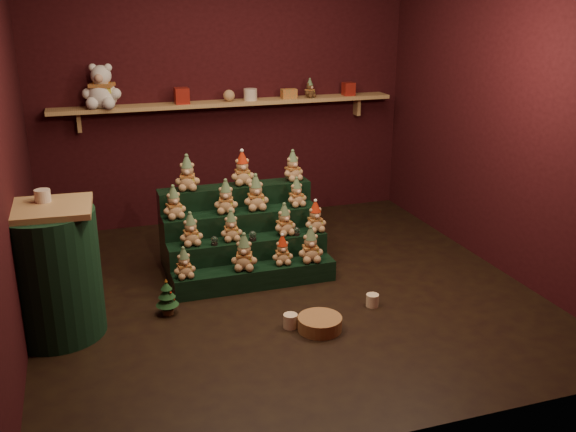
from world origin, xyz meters
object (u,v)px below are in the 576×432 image
object	(u,v)px
snow_globe_a	(214,241)
brown_bear	(310,88)
mini_christmas_tree	(167,297)
mug_left	(290,321)
white_bear	(101,80)
snow_globe_c	(297,231)
side_table	(52,272)
snow_globe_b	(253,236)
mug_right	(372,300)
riser_tier_front	(255,277)
wicker_basket	(320,323)

from	to	relation	value
snow_globe_a	brown_bear	distance (m)	2.32
mini_christmas_tree	mug_left	bearing A→B (deg)	-30.84
brown_bear	white_bear	bearing A→B (deg)	152.03
snow_globe_c	mug_left	xyz separation A→B (m)	(-0.37, -0.94, -0.34)
side_table	brown_bear	bearing A→B (deg)	40.27
snow_globe_b	snow_globe_c	bearing A→B (deg)	0.00
mug_right	brown_bear	size ratio (longest dim) A/B	0.52
riser_tier_front	mug_left	distance (m)	0.78
mug_left	snow_globe_b	bearing A→B (deg)	91.88
riser_tier_front	snow_globe_c	world-z (taller)	snow_globe_c
snow_globe_b	snow_globe_a	bearing A→B (deg)	180.00
mug_left	side_table	bearing A→B (deg)	164.40
riser_tier_front	snow_globe_a	world-z (taller)	snow_globe_a
side_table	wicker_basket	size ratio (longest dim) A/B	2.98
riser_tier_front	white_bear	size ratio (longest dim) A/B	2.63
snow_globe_a	mini_christmas_tree	size ratio (longest dim) A/B	0.26
riser_tier_front	wicker_basket	xyz separation A→B (m)	(0.25, -0.88, -0.04)
snow_globe_a	brown_bear	xyz separation A→B (m)	(1.41, 1.53, 1.02)
side_table	white_bear	distance (m)	2.35
snow_globe_c	side_table	world-z (taller)	side_table
snow_globe_b	riser_tier_front	bearing A→B (deg)	-99.85
mug_left	snow_globe_c	bearing A→B (deg)	68.44
snow_globe_a	mug_right	xyz separation A→B (m)	(1.10, -0.81, -0.35)
side_table	mini_christmas_tree	distance (m)	0.88
snow_globe_c	mini_christmas_tree	bearing A→B (deg)	-160.40
white_bear	brown_bear	size ratio (longest dim) A/B	2.71
snow_globe_b	wicker_basket	world-z (taller)	snow_globe_b
snow_globe_b	wicker_basket	bearing A→B (deg)	-77.67
snow_globe_a	white_bear	world-z (taller)	white_bear
mug_right	snow_globe_c	bearing A→B (deg)	114.26
brown_bear	riser_tier_front	bearing A→B (deg)	-150.98
riser_tier_front	mug_right	size ratio (longest dim) A/B	13.71
mug_right	side_table	bearing A→B (deg)	171.99
wicker_basket	brown_bear	world-z (taller)	brown_bear
riser_tier_front	side_table	distance (m)	1.67
snow_globe_b	side_table	world-z (taller)	side_table
snow_globe_b	mug_left	world-z (taller)	snow_globe_b
snow_globe_b	side_table	distance (m)	1.69
mug_left	white_bear	world-z (taller)	white_bear
snow_globe_b	wicker_basket	size ratio (longest dim) A/B	0.26
mug_left	white_bear	distance (m)	3.11
snow_globe_a	snow_globe_b	size ratio (longest dim) A/B	0.90
snow_globe_b	mug_right	distance (m)	1.17
snow_globe_c	side_table	distance (m)	2.08
snow_globe_b	brown_bear	bearing A→B (deg)	55.04
riser_tier_front	mug_left	bearing A→B (deg)	-85.68
wicker_basket	brown_bear	distance (m)	3.03
snow_globe_c	white_bear	xyz separation A→B (m)	(-1.47, 1.53, 1.19)
mini_christmas_tree	white_bear	bearing A→B (deg)	97.58
riser_tier_front	wicker_basket	world-z (taller)	riser_tier_front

